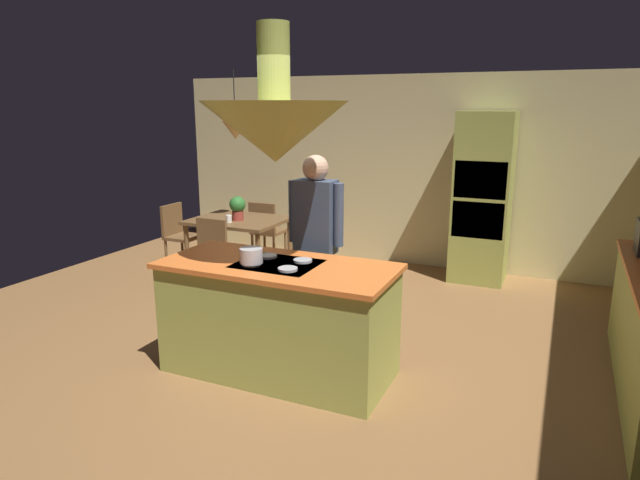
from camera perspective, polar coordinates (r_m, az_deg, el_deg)
ground at (r=4.88m, az=-3.07°, el=-12.39°), size 8.16×8.16×0.00m
wall_back at (r=7.66m, az=8.77°, el=7.02°), size 6.80×0.10×2.55m
kitchen_island at (r=4.53m, az=-4.31°, el=-8.06°), size 1.88×0.86×0.95m
oven_tower at (r=7.08m, az=16.42°, el=4.18°), size 0.66×0.62×2.09m
dining_table at (r=7.04m, az=-8.38°, el=1.42°), size 1.14×0.92×0.76m
person_at_island at (r=4.96m, az=-0.45°, el=0.34°), size 0.53×0.23×1.73m
range_hood at (r=4.21m, az=-4.69°, el=11.44°), size 1.10×1.10×1.00m
pendant_light_over_table at (r=6.89m, az=-8.73°, el=11.18°), size 0.32×0.32×0.82m
chair_facing_island at (r=6.53m, az=-11.54°, el=-1.14°), size 0.40×0.40×0.87m
chair_by_back_wall at (r=7.65m, az=-5.60°, el=1.24°), size 0.40×0.40×0.87m
chair_at_corner at (r=7.62m, az=-14.39°, el=0.83°), size 0.40×0.40×0.87m
potted_plant_on_table at (r=6.91m, az=-8.51°, el=3.40°), size 0.20×0.20×0.30m
cup_on_table at (r=6.82m, az=-9.39°, el=2.18°), size 0.07×0.07×0.09m
cooking_pot_on_cooktop at (r=4.33m, az=-7.12°, el=-1.61°), size 0.18×0.18×0.12m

